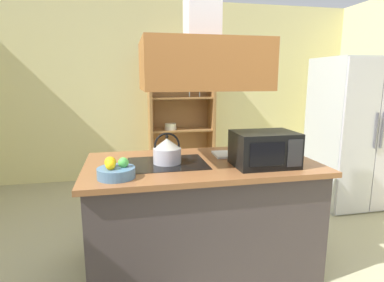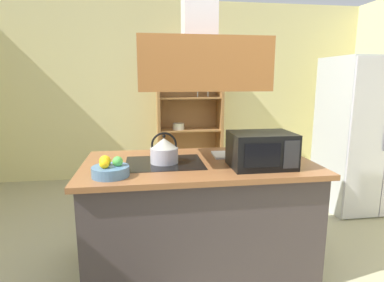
# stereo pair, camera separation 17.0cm
# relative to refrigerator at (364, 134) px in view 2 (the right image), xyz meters

# --- Properties ---
(wall_back) EXTENTS (6.00, 0.12, 2.70)m
(wall_back) POSITION_rel_refrigerator_xyz_m (-2.04, 1.67, 0.45)
(wall_back) COLOR beige
(wall_back) RESTS_ON ground
(kitchen_island) EXTENTS (1.81, 1.00, 0.90)m
(kitchen_island) POSITION_rel_refrigerator_xyz_m (-2.17, -0.96, -0.45)
(kitchen_island) COLOR #3E3535
(kitchen_island) RESTS_ON ground
(range_hood) EXTENTS (0.90, 0.70, 1.23)m
(range_hood) POSITION_rel_refrigerator_xyz_m (-2.17, -0.96, 0.86)
(range_hood) COLOR #9D5E2C
(refrigerator) EXTENTS (0.90, 0.78, 1.80)m
(refrigerator) POSITION_rel_refrigerator_xyz_m (0.00, 0.00, 0.00)
(refrigerator) COLOR #B2B8B5
(refrigerator) RESTS_ON ground
(dish_cabinet) EXTENTS (0.99, 0.40, 1.95)m
(dish_cabinet) POSITION_rel_refrigerator_xyz_m (-1.91, 1.45, -0.03)
(dish_cabinet) COLOR olive
(dish_cabinet) RESTS_ON ground
(kettle) EXTENTS (0.22, 0.22, 0.24)m
(kettle) POSITION_rel_refrigerator_xyz_m (-2.44, -0.96, 0.10)
(kettle) COLOR #B5B3C3
(kettle) RESTS_ON kitchen_island
(cutting_board) EXTENTS (0.35, 0.25, 0.02)m
(cutting_board) POSITION_rel_refrigerator_xyz_m (-1.84, -0.80, 0.01)
(cutting_board) COLOR white
(cutting_board) RESTS_ON kitchen_island
(microwave) EXTENTS (0.46, 0.35, 0.26)m
(microwave) POSITION_rel_refrigerator_xyz_m (-1.73, -1.17, 0.13)
(microwave) COLOR black
(microwave) RESTS_ON kitchen_island
(fruit_bowl) EXTENTS (0.25, 0.25, 0.14)m
(fruit_bowl) POSITION_rel_refrigerator_xyz_m (-2.82, -1.25, 0.05)
(fruit_bowl) COLOR #4C7299
(fruit_bowl) RESTS_ON kitchen_island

